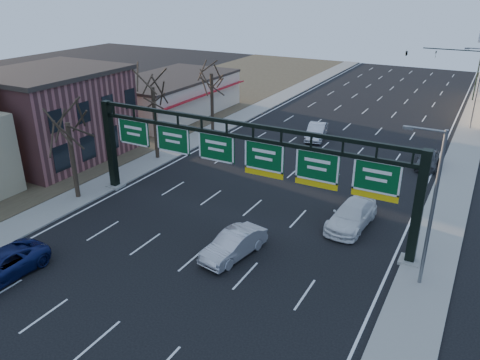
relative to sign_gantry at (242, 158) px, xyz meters
The scene contains 18 objects.
ground 9.24m from the sign_gantry, 91.15° to the right, with size 160.00×160.00×0.00m, color black.
sidewalk_left 18.24m from the sign_gantry, 137.20° to the left, with size 3.00×120.00×0.12m, color gray.
sidewalk_right 18.02m from the sign_gantry, 43.51° to the left, with size 3.00×120.00×0.12m, color gray.
dirt_strip_left 28.25m from the sign_gantry, 154.50° to the left, with size 21.00×120.00×0.06m, color #473D2B.
lane_markings 12.86m from the sign_gantry, 90.76° to the left, with size 21.60×120.00×0.01m, color white.
sign_gantry is the anchor object (origin of this frame).
brick_block 21.87m from the sign_gantry, behind, with size 10.40×12.40×8.30m.
cream_strip 30.24m from the sign_gantry, 135.86° to the left, with size 10.90×18.40×4.70m.
tree_gantry 13.53m from the sign_gantry, 166.97° to the right, with size 3.60×3.60×8.48m.
tree_mid 15.08m from the sign_gantry, 151.63° to the left, with size 3.60×3.60×9.24m.
tree_far 21.57m from the sign_gantry, 127.32° to the left, with size 3.60×3.60×8.86m.
streetlight_near 12.48m from the sign_gantry, ahead, with size 2.15×0.22×9.00m.
streetlight_far 34.29m from the sign_gantry, 68.96° to the left, with size 2.15×0.22×9.00m.
traffic_signal_mast 47.33m from the sign_gantry, 83.29° to the left, with size 10.16×0.54×7.00m.
car_silver_sedan 6.16m from the sign_gantry, 67.25° to the right, with size 1.69×4.85×1.60m, color #B1B0B5.
car_white_wagon 8.54m from the sign_gantry, 21.49° to the left, with size 2.30×5.65×1.64m, color white.
car_grey_far 20.19m from the sign_gantry, 59.79° to the left, with size 1.80×4.46×1.52m, color #434548.
car_silver_distant 20.41m from the sign_gantry, 95.03° to the left, with size 1.74×4.99×1.64m, color silver.
Camera 1 is at (14.25, -18.00, 15.70)m, focal length 35.00 mm.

